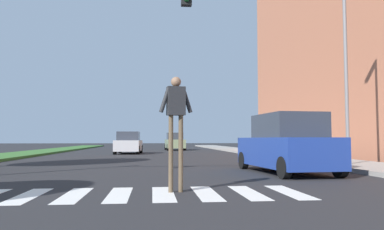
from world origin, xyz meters
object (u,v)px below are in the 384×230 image
(street_lamp_right, at_px, (343,53))
(pedestrian_performer, at_px, (176,115))
(sedan_distant, at_px, (175,142))
(suv_crossing, at_px, (286,145))
(sedan_midblock, at_px, (129,143))

(street_lamp_right, relative_size, pedestrian_performer, 3.01)
(sedan_distant, bearing_deg, pedestrian_performer, -93.36)
(street_lamp_right, xyz_separation_m, suv_crossing, (-3.15, -1.96, -3.66))
(sedan_midblock, distance_m, sedan_distant, 9.76)
(street_lamp_right, height_order, sedan_midblock, street_lamp_right)
(sedan_midblock, bearing_deg, street_lamp_right, -58.28)
(street_lamp_right, height_order, sedan_distant, street_lamp_right)
(suv_crossing, bearing_deg, sedan_distant, 94.80)
(pedestrian_performer, distance_m, sedan_midblock, 21.54)
(suv_crossing, bearing_deg, street_lamp_right, 31.81)
(pedestrian_performer, relative_size, sedan_distant, 0.61)
(suv_crossing, xyz_separation_m, sedan_distant, (-2.19, 26.08, -0.12))
(street_lamp_right, relative_size, sedan_distant, 1.84)
(sedan_distant, bearing_deg, street_lamp_right, -77.51)
(pedestrian_performer, height_order, sedan_midblock, pedestrian_performer)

